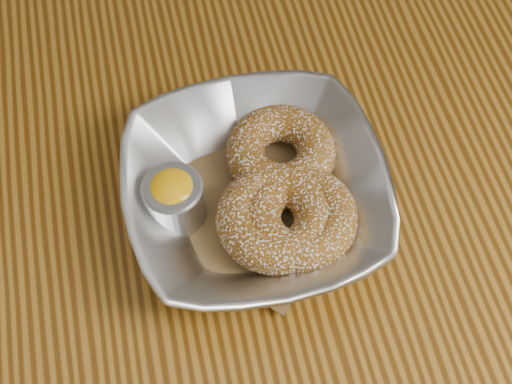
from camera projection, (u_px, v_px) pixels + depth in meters
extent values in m
cube|color=brown|center=(325.00, 277.00, 0.61)|extent=(1.20, 0.80, 0.04)
imported|color=#B2B5BA|center=(256.00, 194.00, 0.59)|extent=(0.22, 0.22, 0.05)
cube|color=brown|center=(256.00, 204.00, 0.61)|extent=(0.21, 0.21, 0.00)
torus|color=brown|center=(281.00, 152.00, 0.61)|extent=(0.13, 0.13, 0.03)
torus|color=brown|center=(276.00, 218.00, 0.58)|extent=(0.11, 0.11, 0.03)
torus|color=brown|center=(299.00, 218.00, 0.58)|extent=(0.11, 0.11, 0.03)
cylinder|color=#B2B5BA|center=(175.00, 201.00, 0.59)|extent=(0.05, 0.05, 0.04)
cylinder|color=gray|center=(174.00, 199.00, 0.58)|extent=(0.05, 0.05, 0.04)
ellipsoid|color=#FFB007|center=(172.00, 191.00, 0.57)|extent=(0.04, 0.04, 0.03)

